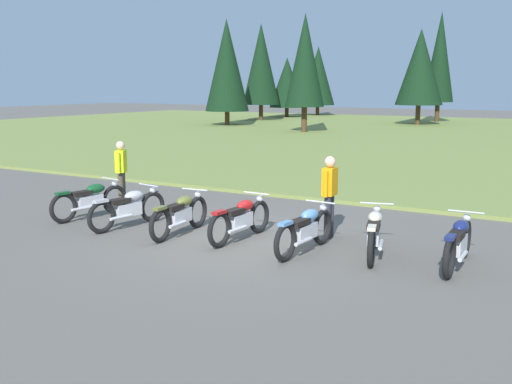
% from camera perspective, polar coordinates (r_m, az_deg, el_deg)
% --- Properties ---
extents(ground_plane, '(140.00, 140.00, 0.00)m').
position_cam_1_polar(ground_plane, '(12.07, -1.45, -4.64)').
color(ground_plane, '#605B54').
extents(grass_moorland, '(80.00, 44.00, 0.10)m').
position_cam_1_polar(grass_moorland, '(37.07, 20.78, 4.75)').
color(grass_moorland, olive).
rests_on(grass_moorland, ground).
extents(forest_treeline, '(41.88, 23.74, 8.94)m').
position_cam_1_polar(forest_treeline, '(46.54, 15.68, 11.36)').
color(forest_treeline, '#47331E').
rests_on(forest_treeline, ground).
extents(motorcycle_british_green, '(0.63, 2.09, 0.88)m').
position_cam_1_polar(motorcycle_british_green, '(14.53, -15.42, -0.71)').
color(motorcycle_british_green, black).
rests_on(motorcycle_british_green, ground).
extents(motorcycle_silver, '(0.62, 2.09, 0.88)m').
position_cam_1_polar(motorcycle_silver, '(13.39, -11.99, -1.47)').
color(motorcycle_silver, black).
rests_on(motorcycle_silver, ground).
extents(motorcycle_olive, '(0.62, 2.10, 0.88)m').
position_cam_1_polar(motorcycle_olive, '(12.56, -7.19, -2.08)').
color(motorcycle_olive, black).
rests_on(motorcycle_olive, ground).
extents(motorcycle_red, '(0.62, 2.10, 0.88)m').
position_cam_1_polar(motorcycle_red, '(12.04, -1.46, -2.53)').
color(motorcycle_red, black).
rests_on(motorcycle_red, ground).
extents(motorcycle_sky_blue, '(0.62, 2.10, 0.88)m').
position_cam_1_polar(motorcycle_sky_blue, '(11.17, 4.69, -3.56)').
color(motorcycle_sky_blue, black).
rests_on(motorcycle_sky_blue, ground).
extents(motorcycle_cream, '(0.80, 2.05, 0.88)m').
position_cam_1_polar(motorcycle_cream, '(11.12, 11.12, -3.78)').
color(motorcycle_cream, black).
rests_on(motorcycle_cream, ground).
extents(motorcycle_navy, '(0.62, 2.10, 0.88)m').
position_cam_1_polar(motorcycle_navy, '(10.79, 18.61, -4.56)').
color(motorcycle_navy, black).
rests_on(motorcycle_navy, ground).
extents(rider_with_back_turned, '(0.24, 0.55, 1.67)m').
position_cam_1_polar(rider_with_back_turned, '(12.21, 6.97, 0.01)').
color(rider_with_back_turned, '#2D2D38').
rests_on(rider_with_back_turned, ground).
extents(rider_near_row_end, '(0.36, 0.50, 1.67)m').
position_cam_1_polar(rider_near_row_end, '(15.75, -12.64, 2.11)').
color(rider_near_row_end, '#4C4233').
rests_on(rider_near_row_end, ground).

